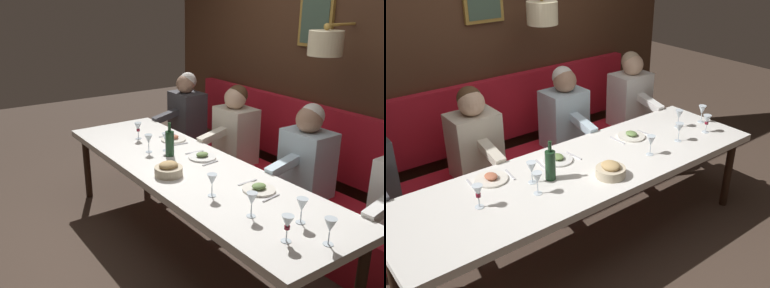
# 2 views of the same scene
# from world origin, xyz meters

# --- Properties ---
(ground_plane) EXTENTS (12.00, 12.00, 0.00)m
(ground_plane) POSITION_xyz_m (0.00, 0.00, 0.00)
(ground_plane) COLOR #423328
(dining_table) EXTENTS (0.90, 3.04, 0.74)m
(dining_table) POSITION_xyz_m (0.00, 0.00, 0.68)
(dining_table) COLOR silver
(dining_table) RESTS_ON ground_plane
(banquette_bench) EXTENTS (0.52, 3.24, 0.45)m
(banquette_bench) POSITION_xyz_m (0.89, 0.00, 0.23)
(banquette_bench) COLOR red
(banquette_bench) RESTS_ON ground_plane
(back_wall_panel) EXTENTS (0.59, 4.44, 2.90)m
(back_wall_panel) POSITION_xyz_m (1.46, -0.00, 1.36)
(back_wall_panel) COLOR #422819
(back_wall_panel) RESTS_ON ground_plane
(diner_near) EXTENTS (0.60, 0.40, 0.79)m
(diner_near) POSITION_xyz_m (0.88, -0.46, 0.82)
(diner_near) COLOR silver
(diner_near) RESTS_ON banquette_bench
(diner_middle) EXTENTS (0.60, 0.40, 0.79)m
(diner_middle) POSITION_xyz_m (0.88, 0.48, 0.82)
(diner_middle) COLOR beige
(diner_middle) RESTS_ON banquette_bench
(diner_far) EXTENTS (0.60, 0.40, 0.79)m
(diner_far) POSITION_xyz_m (0.88, 1.36, 0.82)
(diner_far) COLOR #3D3D42
(diner_far) RESTS_ON banquette_bench
(place_setting_0) EXTENTS (0.24, 0.32, 0.05)m
(place_setting_0) POSITION_xyz_m (0.26, 0.66, 0.75)
(place_setting_0) COLOR silver
(place_setting_0) RESTS_ON dining_table
(place_setting_1) EXTENTS (0.24, 0.33, 0.05)m
(place_setting_1) POSITION_xyz_m (0.21, 0.11, 0.75)
(place_setting_1) COLOR silver
(place_setting_1) RESTS_ON dining_table
(place_setting_2) EXTENTS (0.24, 0.32, 0.05)m
(place_setting_2) POSITION_xyz_m (0.16, -0.65, 0.75)
(place_setting_2) COLOR silver
(place_setting_2) RESTS_ON dining_table
(wine_glass_0) EXTENTS (0.07, 0.07, 0.16)m
(wine_glass_0) POSITION_xyz_m (0.06, -1.14, 0.86)
(wine_glass_0) COLOR silver
(wine_glass_0) RESTS_ON dining_table
(wine_glass_1) EXTENTS (0.07, 0.07, 0.16)m
(wine_glass_1) POSITION_xyz_m (0.00, -1.40, 0.86)
(wine_glass_1) COLOR silver
(wine_glass_1) RESTS_ON dining_table
(wine_glass_2) EXTENTS (0.07, 0.07, 0.16)m
(wine_glass_2) POSITION_xyz_m (0.05, 0.45, 0.86)
(wine_glass_2) COLOR silver
(wine_glass_2) RESTS_ON dining_table
(wine_glass_3) EXTENTS (0.07, 0.07, 0.16)m
(wine_glass_3) POSITION_xyz_m (-0.17, -0.53, 0.86)
(wine_glass_3) COLOR silver
(wine_glass_3) RESTS_ON dining_table
(wine_glass_4) EXTENTS (0.07, 0.07, 0.16)m
(wine_glass_4) POSITION_xyz_m (0.00, 0.88, 0.86)
(wine_glass_4) COLOR silver
(wine_glass_4) RESTS_ON dining_table
(wine_glass_5) EXTENTS (0.07, 0.07, 0.16)m
(wine_glass_5) POSITION_xyz_m (-0.17, -1.24, 0.86)
(wine_glass_5) COLOR silver
(wine_glass_5) RESTS_ON dining_table
(wine_glass_6) EXTENTS (0.07, 0.07, 0.16)m
(wine_glass_6) POSITION_xyz_m (-0.14, -0.91, 0.86)
(wine_glass_6) COLOR silver
(wine_glass_6) RESTS_ON dining_table
(wine_glass_7) EXTENTS (0.07, 0.07, 0.16)m
(wine_glass_7) POSITION_xyz_m (-0.10, 0.50, 0.86)
(wine_glass_7) COLOR silver
(wine_glass_7) RESTS_ON dining_table
(wine_bottle) EXTENTS (0.08, 0.08, 0.30)m
(wine_bottle) POSITION_xyz_m (0.01, 0.31, 0.86)
(wine_bottle) COLOR #19381E
(wine_bottle) RESTS_ON dining_table
(bread_bowl) EXTENTS (0.22, 0.22, 0.12)m
(bread_bowl) POSITION_xyz_m (-0.23, -0.05, 0.79)
(bread_bowl) COLOR beige
(bread_bowl) RESTS_ON dining_table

